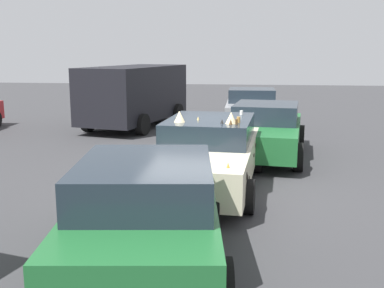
{
  "coord_description": "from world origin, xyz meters",
  "views": [
    {
      "loc": [
        -9.15,
        -0.79,
        2.74
      ],
      "look_at": [
        0.0,
        0.3,
        0.9
      ],
      "focal_mm": 43.53,
      "sensor_mm": 36.0,
      "label": 1
    }
  ],
  "objects_px": {
    "parked_van_row_back_center": "(135,93)",
    "parked_sedan_far_left": "(147,210)",
    "art_car_decorated": "(207,153)",
    "parked_sedan_behind_right": "(265,130)",
    "parked_sedan_far_right": "(251,108)"
  },
  "relations": [
    {
      "from": "parked_van_row_back_center",
      "to": "parked_sedan_behind_right",
      "type": "xyz_separation_m",
      "value": [
        -4.46,
        -4.58,
        -0.53
      ]
    },
    {
      "from": "art_car_decorated",
      "to": "parked_sedan_far_left",
      "type": "bearing_deg",
      "value": -3.39
    },
    {
      "from": "art_car_decorated",
      "to": "parked_sedan_behind_right",
      "type": "distance_m",
      "value": 3.2
    },
    {
      "from": "parked_van_row_back_center",
      "to": "parked_sedan_far_left",
      "type": "relative_size",
      "value": 1.26
    },
    {
      "from": "parked_sedan_behind_right",
      "to": "art_car_decorated",
      "type": "bearing_deg",
      "value": -16.5
    },
    {
      "from": "parked_van_row_back_center",
      "to": "parked_sedan_far_right",
      "type": "distance_m",
      "value": 4.28
    },
    {
      "from": "parked_sedan_behind_right",
      "to": "parked_sedan_far_left",
      "type": "bearing_deg",
      "value": -8.14
    },
    {
      "from": "parked_sedan_far_right",
      "to": "parked_sedan_behind_right",
      "type": "distance_m",
      "value": 4.78
    },
    {
      "from": "parked_sedan_far_left",
      "to": "parked_sedan_far_right",
      "type": "xyz_separation_m",
      "value": [
        11.29,
        -1.41,
        -0.01
      ]
    },
    {
      "from": "art_car_decorated",
      "to": "parked_sedan_far_right",
      "type": "height_order",
      "value": "art_car_decorated"
    },
    {
      "from": "parked_sedan_far_right",
      "to": "parked_sedan_behind_right",
      "type": "relative_size",
      "value": 0.87
    },
    {
      "from": "parked_sedan_far_right",
      "to": "parked_sedan_behind_right",
      "type": "xyz_separation_m",
      "value": [
        -4.76,
        -0.34,
        0.0
      ]
    },
    {
      "from": "parked_sedan_far_left",
      "to": "parked_sedan_behind_right",
      "type": "bearing_deg",
      "value": -21.91
    },
    {
      "from": "parked_sedan_far_left",
      "to": "parked_sedan_behind_right",
      "type": "distance_m",
      "value": 6.75
    },
    {
      "from": "art_car_decorated",
      "to": "parked_sedan_behind_right",
      "type": "bearing_deg",
      "value": 160.84
    }
  ]
}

